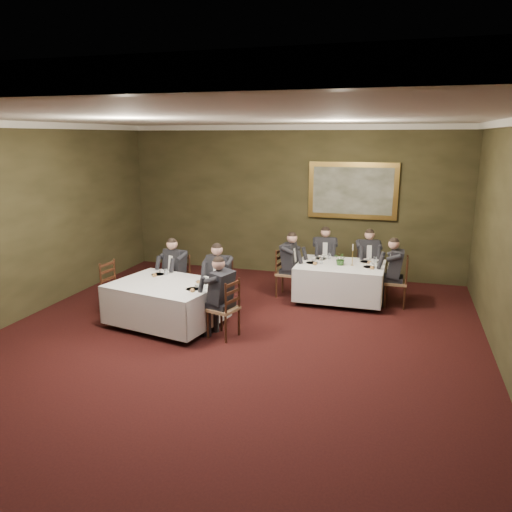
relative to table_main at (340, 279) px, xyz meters
The scene contains 26 objects.
ground 3.53m from the table_main, 113.75° to the right, with size 10.00×10.00×0.00m, color black.
ceiling 4.64m from the table_main, 113.75° to the right, with size 8.00×10.00×0.10m, color silver.
back_wall 2.63m from the table_main, 128.08° to the left, with size 8.00×0.10×3.50m, color #2F2B17.
crown_molding 4.60m from the table_main, 113.75° to the right, with size 8.00×10.00×0.12m.
table_main is the anchor object (origin of this frame).
table_second 3.50m from the table_main, 141.34° to the right, with size 2.08×1.74×0.67m.
chair_main_backleft 1.01m from the table_main, 117.29° to the left, with size 0.51×0.49×1.00m.
diner_main_backleft 0.99m from the table_main, 117.49° to the left, with size 0.48×0.54×1.35m.
chair_main_backright 1.01m from the table_main, 62.13° to the left, with size 0.52×0.50×1.00m.
diner_main_backright 0.99m from the table_main, 61.70° to the left, with size 0.49×0.55×1.35m.
chair_main_endleft 1.10m from the table_main, behind, with size 0.46×0.48×1.00m.
diner_main_endleft 1.08m from the table_main, behind, with size 0.52×0.45×1.35m.
chair_main_endright 1.10m from the table_main, ahead, with size 0.42×0.44×1.00m.
diner_main_endright 1.08m from the table_main, ahead, with size 0.48×0.42×1.35m.
chair_sec_backleft 3.25m from the table_main, 159.07° to the right, with size 0.54×0.52×1.00m.
diner_sec_backleft 3.26m from the table_main, 158.90° to the right, with size 0.51×0.57×1.35m.
chair_sec_backright 2.48m from the table_main, 146.72° to the right, with size 0.45×0.43×1.00m.
diner_sec_backright 2.48m from the table_main, 146.50° to the right, with size 0.43×0.49×1.35m.
chair_sec_endright 2.90m from the table_main, 123.31° to the right, with size 0.52×0.54×1.00m.
diner_sec_endright 2.90m from the table_main, 123.53° to the right, with size 0.57×0.51×1.35m.
chair_sec_endleft 4.35m from the table_main, 153.22° to the right, with size 0.48×0.50×1.00m.
centerpiece 0.46m from the table_main, 81.76° to the right, with size 0.25×0.22×0.28m, color #2D5926.
candlestick 0.53m from the table_main, ahead, with size 0.06×0.06×0.44m.
place_setting_table_main 0.66m from the table_main, 136.15° to the left, with size 0.33×0.31×0.14m.
place_setting_table_second 3.54m from the table_main, 151.44° to the right, with size 0.33×0.31×0.14m.
painting 2.36m from the table_main, 90.00° to the left, with size 1.99×0.09×1.27m.
Camera 1 is at (2.54, -6.48, 3.25)m, focal length 35.00 mm.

